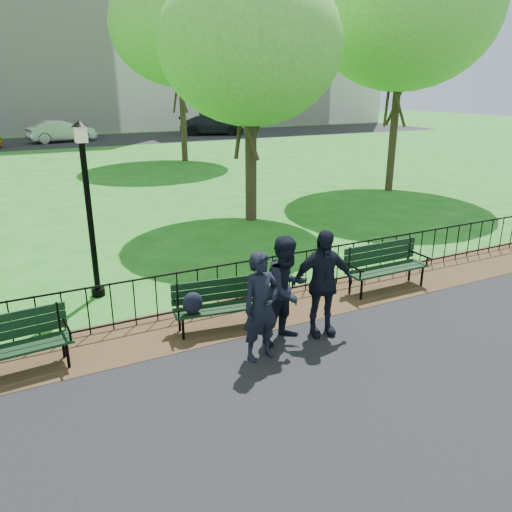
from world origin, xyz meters
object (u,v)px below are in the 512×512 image
park_bench_left_a (6,340)px  tree_mid_e (404,7)px  tree_near_e (251,46)px  park_bench_right_a (385,261)px  lamppost (89,205)px  tree_far_e (179,26)px  sedan_dark (212,125)px  person_right (322,283)px  person_left (261,307)px  person_mid (287,289)px  sedan_silver (61,131)px  park_bench_main (210,301)px

park_bench_left_a → tree_mid_e: tree_mid_e is taller
tree_near_e → park_bench_right_a: bearing=-90.4°
lamppost → tree_far_e: (7.97, 17.51, 5.15)m
sedan_dark → person_right: bearing=-177.5°
park_bench_right_a → person_right: (-2.35, -1.12, 0.34)m
park_bench_right_a → lamppost: lamppost is taller
park_bench_left_a → person_right: 4.98m
person_left → sedan_dark: 37.45m
park_bench_right_a → person_left: bearing=-159.2°
person_mid → sedan_silver: bearing=72.8°
tree_mid_e → park_bench_right_a: bearing=-131.6°
tree_near_e → sedan_silver: (-2.62, 26.96, -4.38)m
tree_near_e → tree_far_e: 13.77m
park_bench_main → person_right: bearing=-22.2°
park_bench_main → park_bench_left_a: 3.20m
lamppost → person_left: (1.86, -3.72, -1.02)m
park_bench_left_a → person_left: 3.80m
tree_near_e → person_left: bearing=-115.3°
tree_mid_e → person_mid: size_ratio=5.37×
tree_near_e → tree_far_e: tree_far_e is taller
tree_near_e → tree_mid_e: bearing=13.1°
park_bench_main → lamppost: (-1.49, 2.49, 1.34)m
tree_far_e → person_left: size_ratio=5.76×
park_bench_main → park_bench_right_a: (4.01, 0.15, 0.03)m
person_right → sedan_silver: person_right is taller
park_bench_main → sedan_dark: sedan_dark is taller
park_bench_main → person_left: (0.36, -1.23, 0.32)m
park_bench_left_a → tree_near_e: (7.25, 6.53, 4.62)m
person_left → sedan_dark: (13.35, 34.99, -0.08)m
tree_far_e → person_mid: (-5.47, -20.90, -6.13)m
park_bench_main → park_bench_right_a: park_bench_right_a is taller
tree_mid_e → park_bench_main: bearing=-143.7°
person_left → sedan_dark: size_ratio=0.32×
park_bench_right_a → tree_near_e: tree_near_e is taller
sedan_dark → park_bench_main: bearing=179.6°
person_right → sedan_dark: person_right is taller
person_mid → park_bench_right_a: bearing=2.8°
tree_mid_e → sedan_dark: size_ratio=1.78×
park_bench_left_a → tree_near_e: 10.80m
lamppost → tree_near_e: 7.63m
park_bench_right_a → sedan_silver: bearing=94.5°
tree_far_e → person_right: 22.37m
person_right → sedan_silver: size_ratio=0.39×
lamppost → sedan_dark: (15.21, 31.27, -1.10)m
person_mid → tree_far_e: bearing=58.9°
tree_far_e → person_right: (-4.82, -20.97, -6.11)m
tree_near_e → sedan_dark: size_ratio=1.36×
sedan_dark → tree_near_e: bearing=-177.9°
park_bench_main → tree_near_e: 9.00m
tree_near_e → sedan_dark: (9.66, 27.18, -4.38)m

